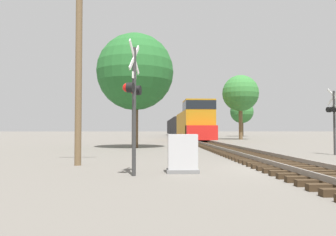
{
  "coord_description": "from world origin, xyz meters",
  "views": [
    {
      "loc": [
        -4.73,
        -11.16,
        1.39
      ],
      "look_at": [
        -3.79,
        11.63,
        2.18
      ],
      "focal_mm": 35.0,
      "sensor_mm": 36.0,
      "label": 1
    }
  ],
  "objects_px": {
    "relay_cabinet": "(183,154)",
    "tree_mid_background": "(240,93)",
    "tree_deep_background": "(242,112)",
    "utility_pole": "(79,48)",
    "tree_far_right": "(135,72)",
    "crossing_signal_far": "(335,113)",
    "freight_train": "(181,126)",
    "crossing_signal_near": "(133,96)"
  },
  "relations": [
    {
      "from": "crossing_signal_near",
      "to": "freight_train",
      "type": "bearing_deg",
      "value": -171.69
    },
    {
      "from": "utility_pole",
      "to": "tree_deep_background",
      "type": "distance_m",
      "value": 54.73
    },
    {
      "from": "crossing_signal_far",
      "to": "tree_far_right",
      "type": "relative_size",
      "value": 0.42
    },
    {
      "from": "crossing_signal_near",
      "to": "tree_deep_background",
      "type": "distance_m",
      "value": 56.76
    },
    {
      "from": "crossing_signal_near",
      "to": "crossing_signal_far",
      "type": "bearing_deg",
      "value": 140.45
    },
    {
      "from": "tree_mid_background",
      "to": "tree_far_right",
      "type": "bearing_deg",
      "value": -124.24
    },
    {
      "from": "freight_train",
      "to": "tree_deep_background",
      "type": "relative_size",
      "value": 7.47
    },
    {
      "from": "tree_deep_background",
      "to": "tree_far_right",
      "type": "bearing_deg",
      "value": -115.54
    },
    {
      "from": "crossing_signal_near",
      "to": "tree_deep_background",
      "type": "height_order",
      "value": "tree_deep_background"
    },
    {
      "from": "freight_train",
      "to": "tree_deep_background",
      "type": "distance_m",
      "value": 14.24
    },
    {
      "from": "utility_pole",
      "to": "tree_far_right",
      "type": "height_order",
      "value": "utility_pole"
    },
    {
      "from": "tree_deep_background",
      "to": "utility_pole",
      "type": "bearing_deg",
      "value": -111.58
    },
    {
      "from": "crossing_signal_far",
      "to": "tree_mid_background",
      "type": "xyz_separation_m",
      "value": [
        1.95,
        26.69,
        3.99
      ]
    },
    {
      "from": "crossing_signal_near",
      "to": "tree_mid_background",
      "type": "bearing_deg",
      "value": 174.87
    },
    {
      "from": "crossing_signal_near",
      "to": "relay_cabinet",
      "type": "relative_size",
      "value": 3.27
    },
    {
      "from": "crossing_signal_near",
      "to": "utility_pole",
      "type": "bearing_deg",
      "value": -127.05
    },
    {
      "from": "crossing_signal_far",
      "to": "tree_mid_background",
      "type": "distance_m",
      "value": 27.06
    },
    {
      "from": "utility_pole",
      "to": "tree_mid_background",
      "type": "distance_m",
      "value": 34.54
    },
    {
      "from": "relay_cabinet",
      "to": "tree_mid_background",
      "type": "height_order",
      "value": "tree_mid_background"
    },
    {
      "from": "tree_far_right",
      "to": "freight_train",
      "type": "bearing_deg",
      "value": 79.29
    },
    {
      "from": "tree_far_right",
      "to": "tree_mid_background",
      "type": "height_order",
      "value": "tree_mid_background"
    },
    {
      "from": "freight_train",
      "to": "tree_far_right",
      "type": "bearing_deg",
      "value": -100.71
    },
    {
      "from": "relay_cabinet",
      "to": "tree_mid_background",
      "type": "relative_size",
      "value": 0.14
    },
    {
      "from": "crossing_signal_far",
      "to": "crossing_signal_near",
      "type": "bearing_deg",
      "value": 108.4
    },
    {
      "from": "crossing_signal_near",
      "to": "tree_far_right",
      "type": "bearing_deg",
      "value": -162.05
    },
    {
      "from": "relay_cabinet",
      "to": "tree_mid_background",
      "type": "xyz_separation_m",
      "value": [
        10.81,
        33.56,
        5.67
      ]
    },
    {
      "from": "crossing_signal_far",
      "to": "relay_cabinet",
      "type": "height_order",
      "value": "crossing_signal_far"
    },
    {
      "from": "tree_far_right",
      "to": "tree_deep_background",
      "type": "distance_m",
      "value": 43.26
    },
    {
      "from": "crossing_signal_far",
      "to": "relay_cabinet",
      "type": "relative_size",
      "value": 2.95
    },
    {
      "from": "relay_cabinet",
      "to": "tree_deep_background",
      "type": "relative_size",
      "value": 0.17
    },
    {
      "from": "utility_pole",
      "to": "crossing_signal_far",
      "type": "bearing_deg",
      "value": 19.63
    },
    {
      "from": "tree_mid_background",
      "to": "tree_deep_background",
      "type": "relative_size",
      "value": 1.23
    },
    {
      "from": "relay_cabinet",
      "to": "tree_far_right",
      "type": "xyz_separation_m",
      "value": [
        -2.36,
        14.2,
        5.1
      ]
    },
    {
      "from": "tree_mid_background",
      "to": "tree_deep_background",
      "type": "distance_m",
      "value": 20.46
    },
    {
      "from": "relay_cabinet",
      "to": "tree_deep_background",
      "type": "distance_m",
      "value": 55.82
    },
    {
      "from": "relay_cabinet",
      "to": "utility_pole",
      "type": "relative_size",
      "value": 0.14
    },
    {
      "from": "tree_deep_background",
      "to": "freight_train",
      "type": "bearing_deg",
      "value": -153.33
    },
    {
      "from": "crossing_signal_far",
      "to": "utility_pole",
      "type": "distance_m",
      "value": 13.68
    },
    {
      "from": "relay_cabinet",
      "to": "utility_pole",
      "type": "height_order",
      "value": "utility_pole"
    },
    {
      "from": "crossing_signal_near",
      "to": "utility_pole",
      "type": "distance_m",
      "value": 4.33
    },
    {
      "from": "crossing_signal_near",
      "to": "relay_cabinet",
      "type": "bearing_deg",
      "value": 126.35
    },
    {
      "from": "freight_train",
      "to": "relay_cabinet",
      "type": "bearing_deg",
      "value": -94.66
    }
  ]
}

